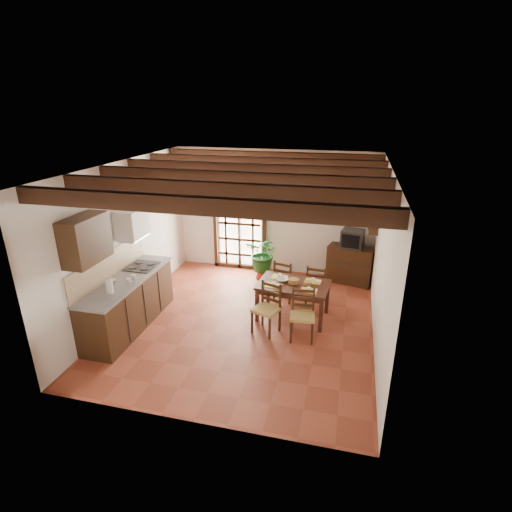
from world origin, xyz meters
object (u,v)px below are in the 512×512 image
(kitchen_counter, at_px, (129,302))
(crt_tv, at_px, (353,239))
(potted_plant, at_px, (264,255))
(dining_table, at_px, (293,288))
(sideboard, at_px, (350,265))
(pendant_lamp, at_px, (297,207))
(chair_far_right, at_px, (316,292))
(chair_near_right, at_px, (302,324))
(chair_near_left, at_px, (266,318))
(chair_far_left, at_px, (285,287))

(kitchen_counter, distance_m, crt_tv, 4.71)
(potted_plant, bearing_deg, dining_table, -59.98)
(sideboard, height_order, pendant_lamp, pendant_lamp)
(chair_far_right, bearing_deg, chair_near_right, 88.88)
(chair_near_right, xyz_separation_m, pendant_lamp, (-0.26, 0.77, 1.80))
(dining_table, xyz_separation_m, pendant_lamp, (0.00, 0.10, 1.48))
(kitchen_counter, height_order, sideboard, kitchen_counter)
(chair_far_right, height_order, pendant_lamp, pendant_lamp)
(crt_tv, distance_m, pendant_lamp, 2.25)
(potted_plant, relative_size, pendant_lamp, 2.57)
(sideboard, relative_size, potted_plant, 0.45)
(chair_near_left, bearing_deg, pendant_lamp, 82.78)
(kitchen_counter, bearing_deg, sideboard, 37.12)
(chair_near_right, distance_m, sideboard, 2.60)
(chair_near_right, bearing_deg, pendant_lamp, 102.96)
(chair_near_right, xyz_separation_m, potted_plant, (-1.17, 2.24, 0.30))
(potted_plant, bearing_deg, chair_near_right, -62.44)
(chair_far_right, height_order, sideboard, chair_far_right)
(chair_far_right, distance_m, sideboard, 1.37)
(chair_far_right, xyz_separation_m, pendant_lamp, (-0.37, -0.52, 1.81))
(kitchen_counter, relative_size, chair_far_right, 2.66)
(crt_tv, height_order, pendant_lamp, pendant_lamp)
(chair_near_left, relative_size, chair_far_left, 1.04)
(chair_near_right, distance_m, chair_far_left, 1.44)
(sideboard, bearing_deg, chair_far_left, -123.79)
(sideboard, distance_m, pendant_lamp, 2.59)
(chair_far_left, bearing_deg, kitchen_counter, 47.92)
(chair_far_left, xyz_separation_m, potted_plant, (-0.64, 0.90, 0.30))
(sideboard, distance_m, potted_plant, 1.91)
(potted_plant, bearing_deg, kitchen_counter, -125.86)
(potted_plant, height_order, pendant_lamp, pendant_lamp)
(dining_table, bearing_deg, pendant_lamp, 94.56)
(dining_table, height_order, potted_plant, potted_plant)
(chair_near_right, height_order, sideboard, chair_near_right)
(chair_near_right, relative_size, sideboard, 0.90)
(chair_near_left, bearing_deg, chair_near_right, 14.99)
(kitchen_counter, xyz_separation_m, chair_near_right, (3.02, 0.32, -0.20))
(crt_tv, relative_size, potted_plant, 0.24)
(kitchen_counter, height_order, chair_near_right, kitchen_counter)
(chair_near_left, bearing_deg, chair_far_right, 79.05)
(dining_table, distance_m, potted_plant, 1.81)
(chair_near_left, xyz_separation_m, sideboard, (1.34, 2.45, 0.13))
(potted_plant, bearing_deg, pendant_lamp, -58.32)
(chair_far_left, bearing_deg, potted_plant, -40.33)
(crt_tv, bearing_deg, sideboard, 101.10)
(kitchen_counter, height_order, crt_tv, kitchen_counter)
(chair_near_left, distance_m, crt_tv, 2.88)
(chair_near_right, xyz_separation_m, chair_far_left, (-0.53, 1.34, -0.00))
(chair_far_left, relative_size, pendant_lamp, 1.02)
(chair_far_left, bearing_deg, chair_near_left, 99.93)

